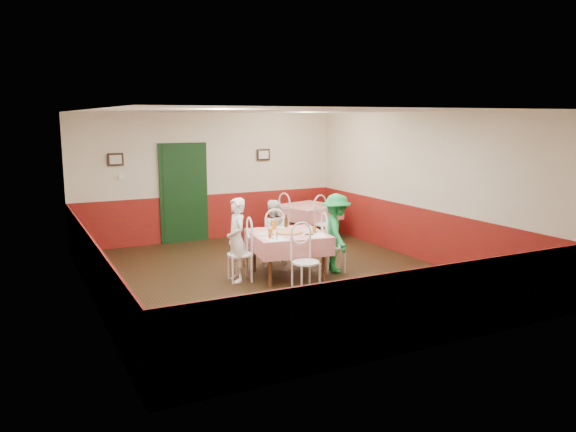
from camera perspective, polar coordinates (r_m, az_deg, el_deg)
name	(u,v)px	position (r m, az deg, el deg)	size (l,w,h in m)	color
floor	(277,277)	(9.64, -1.08, -6.25)	(7.00, 7.00, 0.00)	black
ceiling	(277,111)	(9.26, -1.14, 10.63)	(7.00, 7.00, 0.00)	white
back_wall	(209,177)	(12.57, -8.03, 3.98)	(6.00, 0.10, 2.80)	beige
front_wall	(412,235)	(6.41, 12.51, -1.92)	(6.00, 0.10, 2.80)	beige
left_wall	(88,209)	(8.51, -19.66, 0.64)	(0.10, 7.00, 2.80)	beige
right_wall	(419,186)	(10.97, 13.20, 2.94)	(0.10, 7.00, 2.80)	beige
wainscot_back	(210,217)	(12.68, -7.91, -0.08)	(6.00, 0.03, 1.00)	maroon
wainscot_front	(408,312)	(6.66, 12.14, -9.49)	(6.00, 0.03, 1.00)	maroon
wainscot_left	(93,270)	(8.69, -19.21, -5.21)	(0.03, 7.00, 1.00)	maroon
wainscot_right	(417,233)	(11.10, 12.95, -1.68)	(0.03, 7.00, 1.00)	maroon
door	(184,194)	(12.39, -10.54, 2.19)	(0.96, 0.06, 2.10)	black
picture_left	(115,159)	(12.00, -17.12, 5.51)	(0.32, 0.03, 0.26)	black
picture_right	(263,155)	(12.96, -2.52, 6.24)	(0.32, 0.03, 0.26)	black
thermostat	(121,176)	(12.04, -16.57, 3.88)	(0.10, 0.03, 0.10)	white
main_table	(288,255)	(9.63, 0.00, -3.96)	(1.22, 1.22, 0.77)	red
second_table	(309,222)	(12.60, 2.11, -0.63)	(1.12, 1.12, 0.77)	red
chair_left	(240,254)	(9.37, -4.92, -3.91)	(0.42, 0.42, 0.90)	white
chair_right	(334,247)	(9.92, 4.65, -3.13)	(0.42, 0.42, 0.90)	white
chair_far	(273,240)	(10.40, -1.55, -2.49)	(0.42, 0.42, 0.90)	white
chair_near	(306,262)	(8.84, 1.83, -4.74)	(0.42, 0.42, 0.90)	white
chair_second_a	(279,222)	(12.25, -0.97, -0.57)	(0.42, 0.42, 0.90)	white
chair_second_b	(326,224)	(11.95, 3.84, -0.87)	(0.42, 0.42, 0.90)	white
pizza	(289,232)	(9.52, 0.14, -1.65)	(0.43, 0.43, 0.03)	#B74723
plate_left	(265,234)	(9.41, -2.38, -1.84)	(0.25, 0.25, 0.01)	white
plate_right	(310,231)	(9.68, 2.26, -1.51)	(0.25, 0.25, 0.01)	white
plate_far	(281,228)	(9.95, -0.69, -1.19)	(0.25, 0.25, 0.01)	white
glass_a	(270,233)	(9.19, -1.80, -1.74)	(0.08, 0.08, 0.14)	#BF7219
glass_b	(314,230)	(9.49, 2.69, -1.40)	(0.07, 0.07, 0.13)	#BF7219
glass_c	(274,225)	(9.85, -1.41, -0.88)	(0.09, 0.09, 0.16)	#BF7219
beer_bottle	(286,222)	(9.94, -0.20, -0.60)	(0.06, 0.06, 0.22)	#381C0A
shaker_a	(273,236)	(9.04, -1.56, -2.09)	(0.04, 0.04, 0.09)	silver
shaker_b	(277,237)	(8.99, -1.15, -2.16)	(0.04, 0.04, 0.09)	silver
shaker_c	(270,236)	(9.05, -1.85, -2.07)	(0.04, 0.04, 0.09)	#B23319
menu_left	(275,239)	(9.06, -1.31, -2.35)	(0.30, 0.40, 0.00)	white
menu_right	(316,235)	(9.34, 2.85, -1.98)	(0.30, 0.40, 0.00)	white
wallet	(309,234)	(9.37, 2.19, -1.88)	(0.11, 0.09, 0.02)	black
diner_left	(237,240)	(9.30, -5.24, -2.44)	(0.51, 0.34, 1.40)	gray
diner_far	(272,232)	(10.41, -1.64, -1.63)	(0.58, 0.45, 1.20)	gray
diner_right	(336,233)	(9.88, 4.93, -1.73)	(0.90, 0.52, 1.39)	gray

